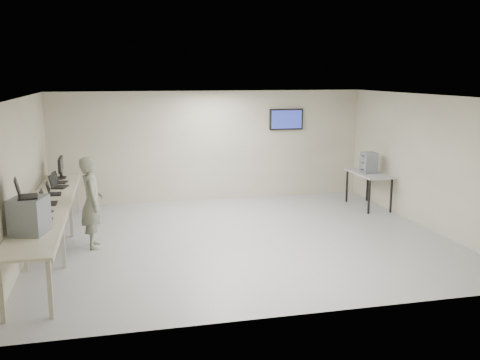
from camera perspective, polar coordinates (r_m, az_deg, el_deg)
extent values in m
cube|color=#AFAFAF|center=(10.67, 0.25, -6.27)|extent=(8.00, 7.00, 0.01)
cube|color=silver|center=(10.18, 0.26, 8.93)|extent=(8.00, 7.00, 0.01)
cube|color=beige|center=(13.72, -3.15, 3.64)|extent=(8.00, 0.01, 2.80)
cube|color=beige|center=(7.05, 6.88, -3.71)|extent=(8.00, 0.01, 2.80)
cube|color=beige|center=(10.19, -22.19, 0.17)|extent=(0.01, 7.00, 2.80)
cube|color=beige|center=(11.90, 19.34, 1.85)|extent=(0.01, 7.00, 2.80)
cube|color=black|center=(14.12, 4.90, 6.48)|extent=(0.15, 0.04, 0.15)
cube|color=black|center=(14.08, 4.95, 6.47)|extent=(0.90, 0.06, 0.55)
cube|color=navy|center=(14.05, 5.00, 6.46)|extent=(0.82, 0.01, 0.47)
cube|color=beige|center=(10.24, -19.76, -2.59)|extent=(0.75, 6.00, 0.04)
cube|color=#B5AD9A|center=(10.21, -17.66, -2.67)|extent=(0.02, 6.00, 0.06)
cube|color=#B5AD9A|center=(7.73, -24.12, -10.87)|extent=(0.06, 0.06, 0.86)
cube|color=#B5AD9A|center=(7.63, -19.62, -10.81)|extent=(0.06, 0.06, 0.86)
cube|color=#B5AD9A|center=(9.54, -21.97, -6.55)|extent=(0.06, 0.06, 0.86)
cube|color=#B5AD9A|center=(9.46, -18.36, -6.44)|extent=(0.06, 0.06, 0.86)
cube|color=#B5AD9A|center=(11.25, -20.63, -3.80)|extent=(0.06, 0.06, 0.86)
cube|color=#B5AD9A|center=(11.19, -17.58, -3.69)|extent=(0.06, 0.06, 0.86)
cube|color=#B5AD9A|center=(13.14, -19.59, -1.64)|extent=(0.06, 0.06, 0.86)
cube|color=#B5AD9A|center=(13.08, -16.98, -1.53)|extent=(0.06, 0.06, 0.86)
cube|color=slate|center=(8.45, -21.56, -3.53)|extent=(0.57, 0.62, 0.54)
cube|color=black|center=(8.38, -21.70, -1.66)|extent=(0.31, 0.40, 0.02)
cube|color=black|center=(8.38, -22.67, -0.73)|extent=(0.11, 0.36, 0.27)
cube|color=black|center=(8.37, -22.57, -0.73)|extent=(0.09, 0.31, 0.22)
cube|color=black|center=(9.05, -20.34, -4.19)|extent=(0.29, 0.39, 0.02)
cube|color=black|center=(9.03, -21.29, -3.29)|extent=(0.08, 0.37, 0.28)
cube|color=black|center=(9.03, -21.19, -3.28)|extent=(0.06, 0.33, 0.23)
cube|color=black|center=(9.59, -20.21, -3.35)|extent=(0.30, 0.38, 0.02)
cube|color=black|center=(9.57, -21.00, -2.60)|extent=(0.12, 0.33, 0.25)
cube|color=black|center=(9.57, -20.91, -2.59)|extent=(0.10, 0.29, 0.20)
cube|color=black|center=(10.27, -19.62, -2.37)|extent=(0.25, 0.34, 0.02)
cube|color=black|center=(10.25, -20.34, -1.68)|extent=(0.07, 0.32, 0.24)
cube|color=black|center=(10.25, -20.27, -1.67)|extent=(0.05, 0.28, 0.20)
cube|color=black|center=(11.04, -19.15, -1.42)|extent=(0.25, 0.34, 0.02)
cube|color=black|center=(11.02, -19.80, -0.80)|extent=(0.08, 0.31, 0.23)
cube|color=black|center=(11.02, -19.73, -0.79)|extent=(0.06, 0.27, 0.20)
cube|color=black|center=(11.67, -18.66, -0.72)|extent=(0.34, 0.42, 0.02)
cube|color=black|center=(11.66, -19.35, -0.06)|extent=(0.15, 0.35, 0.26)
cube|color=black|center=(11.65, -19.27, -0.06)|extent=(0.12, 0.31, 0.22)
cube|color=black|center=(12.17, -18.55, -0.25)|extent=(0.29, 0.36, 0.02)
cube|color=black|center=(12.16, -19.14, 0.32)|extent=(0.11, 0.31, 0.23)
cube|color=black|center=(12.16, -19.07, 0.32)|extent=(0.09, 0.27, 0.19)
cylinder|color=black|center=(12.64, -18.56, 0.15)|extent=(0.21, 0.21, 0.02)
cube|color=black|center=(12.63, -18.58, 0.56)|extent=(0.04, 0.03, 0.17)
cube|color=black|center=(12.59, -18.64, 1.50)|extent=(0.05, 0.47, 0.32)
cube|color=black|center=(12.59, -18.51, 1.51)|extent=(0.00, 0.43, 0.27)
cylinder|color=black|center=(12.83, -18.48, 0.31)|extent=(0.21, 0.21, 0.02)
cube|color=black|center=(12.81, -18.51, 0.72)|extent=(0.04, 0.03, 0.17)
cube|color=black|center=(12.78, -18.57, 1.67)|extent=(0.05, 0.48, 0.32)
cube|color=black|center=(12.77, -18.44, 1.68)|extent=(0.00, 0.44, 0.28)
imported|color=slate|center=(10.32, -15.52, -2.31)|extent=(0.48, 0.67, 1.73)
cube|color=#A9A9A9|center=(13.35, 13.60, 0.68)|extent=(0.67, 1.43, 0.04)
cube|color=black|center=(12.77, 13.60, -1.75)|extent=(0.04, 0.04, 0.82)
cube|color=black|center=(13.85, 11.34, -0.66)|extent=(0.04, 0.04, 0.82)
cube|color=black|center=(13.03, 15.82, -1.61)|extent=(0.04, 0.04, 0.82)
cube|color=black|center=(14.09, 13.43, -0.54)|extent=(0.04, 0.04, 0.82)
cube|color=gray|center=(13.32, 13.54, 1.11)|extent=(0.32, 0.35, 0.17)
cube|color=gray|center=(13.30, 13.57, 1.82)|extent=(0.32, 0.35, 0.17)
cube|color=gray|center=(13.27, 13.61, 2.54)|extent=(0.32, 0.35, 0.17)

